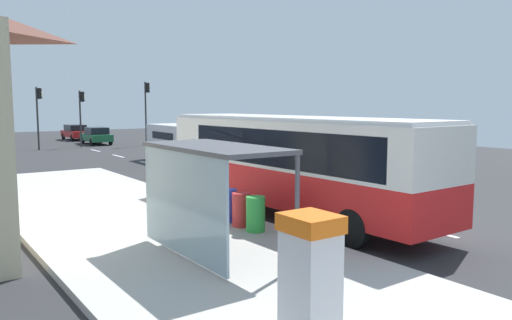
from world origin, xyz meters
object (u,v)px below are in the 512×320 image
at_px(recycling_bin_red, 241,209).
at_px(bus_shelter, 203,172).
at_px(ticket_machine, 310,282).
at_px(recycling_bin_blue, 228,205).
at_px(recycling_bin_yellow, 216,202).
at_px(sedan_near, 96,135).
at_px(traffic_light_median, 81,110).
at_px(sedan_far, 76,132).
at_px(recycling_bin_green, 256,214).
at_px(traffic_light_far_side, 38,108).
at_px(bus, 291,159).
at_px(white_van, 177,140).
at_px(traffic_light_near_side, 147,104).

relative_size(recycling_bin_red, bus_shelter, 0.24).
bearing_deg(ticket_machine, recycling_bin_blue, 66.25).
xyz_separation_m(recycling_bin_yellow, bus_shelter, (-2.21, -3.20, 1.44)).
xyz_separation_m(sedan_near, traffic_light_median, (-1.89, -2.29, 2.34)).
bearing_deg(sedan_far, sedan_near, -90.01).
relative_size(recycling_bin_green, recycling_bin_blue, 1.00).
bearing_deg(sedan_near, traffic_light_far_side, -150.23).
distance_m(sedan_far, bus_shelter, 42.50).
height_order(bus, recycling_bin_blue, bus).
distance_m(white_van, traffic_light_median, 14.32).
bearing_deg(traffic_light_median, bus, -94.01).
height_order(recycling_bin_blue, bus_shelter, bus_shelter).
xyz_separation_m(recycling_bin_red, recycling_bin_blue, (0.00, 0.70, 0.00)).
distance_m(bus, recycling_bin_blue, 2.76).
bearing_deg(sedan_far, bus_shelter, -101.83).
height_order(white_van, recycling_bin_blue, white_van).
height_order(traffic_light_median, bus_shelter, traffic_light_median).
relative_size(recycling_bin_yellow, traffic_light_median, 0.20).
relative_size(bus, recycling_bin_yellow, 11.64).
xyz_separation_m(bus, traffic_light_far_side, (-1.39, 29.36, 1.42)).
height_order(recycling_bin_green, recycling_bin_blue, same).
bearing_deg(traffic_light_near_side, sedan_far, 107.11).
relative_size(bus, traffic_light_far_side, 2.26).
relative_size(ticket_machine, bus_shelter, 0.48).
bearing_deg(recycling_bin_yellow, bus, -12.78).
relative_size(white_van, sedan_near, 1.17).
relative_size(recycling_bin_yellow, bus_shelter, 0.24).
height_order(white_van, recycling_bin_yellow, white_van).
relative_size(sedan_far, recycling_bin_green, 4.67).
bearing_deg(ticket_machine, traffic_light_far_side, 83.34).
distance_m(bus, sedan_far, 39.16).
bearing_deg(sedan_far, recycling_bin_red, -99.28).
bearing_deg(recycling_bin_blue, recycling_bin_yellow, 90.00).
bearing_deg(sedan_far, traffic_light_far_side, -119.40).
height_order(bus, sedan_far, bus).
height_order(white_van, recycling_bin_green, white_van).
height_order(sedan_near, sedan_far, same).
xyz_separation_m(white_van, ticket_machine, (-9.59, -23.44, -0.17)).
bearing_deg(ticket_machine, recycling_bin_green, 61.38).
bearing_deg(recycling_bin_red, recycling_bin_green, -90.00).
bearing_deg(traffic_light_near_side, white_van, -104.77).
distance_m(sedan_far, traffic_light_near_side, 11.22).
bearing_deg(recycling_bin_yellow, recycling_bin_blue, -90.00).
bearing_deg(recycling_bin_green, recycling_bin_yellow, 90.00).
bearing_deg(bus_shelter, traffic_light_median, 78.26).
distance_m(white_van, recycling_bin_yellow, 16.79).
xyz_separation_m(traffic_light_near_side, traffic_light_median, (-5.09, 1.60, -0.48)).
xyz_separation_m(white_van, bus_shelter, (-8.61, -18.70, 0.75)).
xyz_separation_m(recycling_bin_red, bus_shelter, (-2.21, -1.80, 1.44)).
xyz_separation_m(sedan_far, recycling_bin_green, (-6.50, -40.48, -0.14)).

